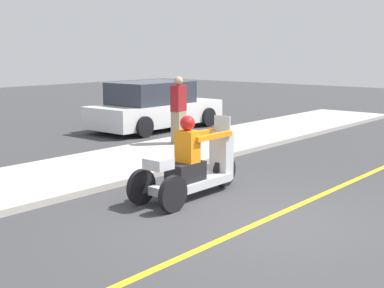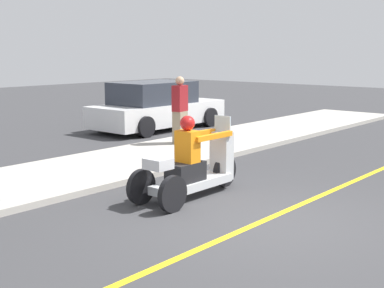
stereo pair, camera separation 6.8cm
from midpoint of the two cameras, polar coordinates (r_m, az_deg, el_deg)
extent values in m
plane|color=#38383A|center=(8.23, 7.64, -8.23)|extent=(60.00, 60.00, 0.00)
cube|color=gold|center=(8.55, 9.09, -7.55)|extent=(24.00, 0.12, 0.01)
cube|color=#B2ADA3|center=(11.28, -12.42, -3.07)|extent=(28.00, 2.80, 0.12)
cylinder|color=black|center=(10.17, 3.70, -2.90)|extent=(0.60, 0.10, 0.60)
cylinder|color=black|center=(8.55, -1.85, -5.36)|extent=(0.60, 0.10, 0.60)
cylinder|color=black|center=(9.03, -5.23, -4.56)|extent=(0.60, 0.10, 0.60)
cube|color=silver|center=(9.45, 0.21, -4.24)|extent=(1.71, 0.50, 0.15)
cube|color=black|center=(9.27, -0.47, -2.99)|extent=(0.68, 0.39, 0.33)
cube|color=silver|center=(10.02, 3.38, -1.24)|extent=(0.24, 0.39, 0.90)
cube|color=silver|center=(9.94, 3.48, 2.17)|extent=(0.03, 0.36, 0.30)
cube|color=silver|center=(8.72, -3.41, -2.10)|extent=(0.36, 0.39, 0.18)
cube|color=orange|center=(9.21, -0.27, -0.25)|extent=(0.26, 0.38, 0.55)
sphere|color=red|center=(9.15, -0.28, 2.24)|extent=(0.26, 0.26, 0.26)
cube|color=gray|center=(9.32, 0.81, -2.90)|extent=(0.14, 0.14, 0.33)
cube|color=gray|center=(9.48, -0.31, -2.70)|extent=(0.14, 0.14, 0.33)
cube|color=orange|center=(9.44, 2.58, 0.83)|extent=(0.98, 0.09, 0.09)
cube|color=orange|center=(9.69, 0.71, 1.08)|extent=(0.98, 0.09, 0.09)
cube|color=gray|center=(14.15, -1.15, 1.80)|extent=(0.42, 0.31, 0.86)
cube|color=maroon|center=(14.07, -1.16, 4.90)|extent=(0.46, 0.32, 0.68)
sphere|color=tan|center=(14.03, -1.17, 6.75)|extent=(0.23, 0.23, 0.23)
cube|color=silver|center=(17.61, -3.51, 3.29)|extent=(4.71, 1.89, 0.68)
cube|color=#2D333D|center=(17.38, -4.08, 5.49)|extent=(2.59, 1.70, 0.70)
cylinder|color=black|center=(18.16, 2.00, 2.88)|extent=(0.64, 0.22, 0.64)
cylinder|color=black|center=(19.38, -2.39, 3.32)|extent=(0.64, 0.22, 0.64)
cylinder|color=black|center=(15.90, -4.87, 1.83)|extent=(0.64, 0.22, 0.64)
cylinder|color=black|center=(17.28, -9.30, 2.39)|extent=(0.64, 0.22, 0.64)
camera|label=1|loc=(0.03, -89.79, 0.04)|focal=50.00mm
camera|label=2|loc=(0.03, 90.21, -0.04)|focal=50.00mm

